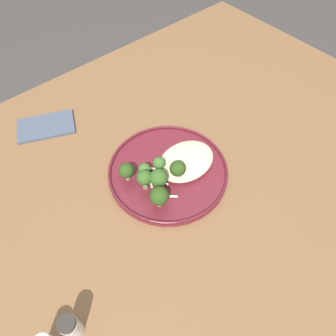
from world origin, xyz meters
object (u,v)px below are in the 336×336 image
(dinner_plate, at_px, (168,171))
(pepper_shaker, at_px, (71,327))
(seared_scallop_on_noodles, at_px, (159,165))
(broccoli_floret_small_sprig, at_px, (126,171))
(seared_scallop_large_seared, at_px, (172,159))
(broccoli_floret_split_head, at_px, (145,178))
(seared_scallop_tiny_bay, at_px, (181,173))
(broccoli_floret_rear_charred, at_px, (159,178))
(seared_scallop_half_hidden, at_px, (185,161))
(broccoli_floret_left_leaning, at_px, (159,196))
(broccoli_floret_center_pile, at_px, (178,169))
(seared_scallop_tilted_round, at_px, (186,152))
(broccoli_floret_near_rim, at_px, (160,165))
(folded_napkin, at_px, (46,126))
(broccoli_floret_beside_noodles, at_px, (144,170))

(dinner_plate, relative_size, pepper_shaker, 4.33)
(seared_scallop_on_noodles, bearing_deg, broccoli_floret_small_sprig, 163.70)
(seared_scallop_large_seared, distance_m, broccoli_floret_split_head, 0.10)
(seared_scallop_tiny_bay, distance_m, broccoli_floret_rear_charred, 0.07)
(broccoli_floret_small_sprig, bearing_deg, broccoli_floret_rear_charred, -60.16)
(seared_scallop_half_hidden, xyz_separation_m, broccoli_floret_left_leaning, (-0.12, -0.05, 0.03))
(dinner_plate, xyz_separation_m, broccoli_floret_small_sprig, (-0.09, 0.04, 0.03))
(seared_scallop_on_noodles, distance_m, broccoli_floret_center_pile, 0.06)
(seared_scallop_tilted_round, xyz_separation_m, broccoli_floret_center_pile, (-0.06, -0.04, 0.03))
(broccoli_floret_split_head, relative_size, broccoli_floret_near_rim, 1.15)
(seared_scallop_half_hidden, height_order, broccoli_floret_center_pile, broccoli_floret_center_pile)
(folded_napkin, bearing_deg, broccoli_floret_near_rim, -67.72)
(broccoli_floret_split_head, bearing_deg, broccoli_floret_small_sprig, 109.91)
(seared_scallop_large_seared, height_order, broccoli_floret_near_rim, broccoli_floret_near_rim)
(seared_scallop_tiny_bay, bearing_deg, seared_scallop_tilted_round, 36.97)
(seared_scallop_tiny_bay, xyz_separation_m, seared_scallop_large_seared, (0.01, 0.05, -0.00))
(seared_scallop_on_noodles, relative_size, broccoli_floret_left_leaning, 0.39)
(seared_scallop_half_hidden, distance_m, seared_scallop_tilted_round, 0.03)
(seared_scallop_large_seared, bearing_deg, pepper_shaker, -156.00)
(seared_scallop_half_hidden, bearing_deg, broccoli_floret_rear_charred, -172.93)
(broccoli_floret_small_sprig, distance_m, broccoli_floret_left_leaning, 0.10)
(seared_scallop_tilted_round, relative_size, broccoli_floret_center_pile, 0.45)
(broccoli_floret_split_head, distance_m, broccoli_floret_near_rim, 0.05)
(seared_scallop_half_hidden, bearing_deg, broccoli_floret_near_rim, 163.47)
(dinner_plate, distance_m, broccoli_floret_split_head, 0.08)
(broccoli_floret_rear_charred, bearing_deg, seared_scallop_large_seared, 27.33)
(seared_scallop_tilted_round, relative_size, seared_scallop_large_seared, 0.89)
(dinner_plate, bearing_deg, broccoli_floret_rear_charred, -153.25)
(broccoli_floret_beside_noodles, distance_m, folded_napkin, 0.33)
(broccoli_floret_split_head, height_order, broccoli_floret_center_pile, broccoli_floret_split_head)
(dinner_plate, xyz_separation_m, seared_scallop_tilted_round, (0.07, 0.01, 0.01))
(seared_scallop_tiny_bay, height_order, broccoli_floret_rear_charred, broccoli_floret_rear_charred)
(seared_scallop_half_hidden, distance_m, seared_scallop_on_noodles, 0.07)
(broccoli_floret_left_leaning, bearing_deg, broccoli_floret_split_head, 84.70)
(broccoli_floret_small_sprig, bearing_deg, dinner_plate, -26.39)
(broccoli_floret_beside_noodles, height_order, broccoli_floret_near_rim, broccoli_floret_near_rim)
(broccoli_floret_split_head, xyz_separation_m, broccoli_floret_small_sprig, (-0.02, 0.05, -0.01))
(broccoli_floret_rear_charred, bearing_deg, broccoli_floret_center_pile, -6.83)
(seared_scallop_tilted_round, bearing_deg, dinner_plate, -173.18)
(broccoli_floret_near_rim, distance_m, broccoli_floret_left_leaning, 0.09)
(seared_scallop_tiny_bay, xyz_separation_m, broccoli_floret_beside_noodles, (-0.07, 0.05, 0.02))
(broccoli_floret_rear_charred, bearing_deg, dinner_plate, 26.75)
(seared_scallop_large_seared, bearing_deg, folded_napkin, 118.99)
(seared_scallop_tilted_round, xyz_separation_m, broccoli_floret_beside_noodles, (-0.12, 0.01, 0.02))
(broccoli_floret_beside_noodles, bearing_deg, pepper_shaker, -149.36)
(seared_scallop_tilted_round, relative_size, folded_napkin, 0.17)
(seared_scallop_tiny_bay, height_order, broccoli_floret_left_leaning, broccoli_floret_left_leaning)
(dinner_plate, height_order, pepper_shaker, pepper_shaker)
(folded_napkin, bearing_deg, seared_scallop_half_hidden, -60.31)
(seared_scallop_tiny_bay, relative_size, broccoli_floret_split_head, 0.61)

